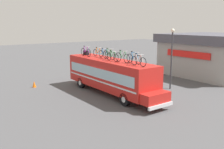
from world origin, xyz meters
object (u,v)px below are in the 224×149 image
luggage_bag_1 (86,53)px  rooftop_bicycle_2 (98,53)px  rooftop_bicycle_4 (109,55)px  rooftop_bicycle_5 (112,57)px  rooftop_bicycle_3 (104,54)px  rooftop_bicycle_6 (122,57)px  street_lamp (172,53)px  bus (110,74)px  rooftop_bicycle_8 (138,61)px  rooftop_bicycle_7 (134,59)px  traffic_cone (34,84)px  rooftop_bicycle_1 (86,52)px

luggage_bag_1 → rooftop_bicycle_2: 1.83m
rooftop_bicycle_4 → rooftop_bicycle_5: size_ratio=1.08×
luggage_bag_1 → rooftop_bicycle_5: 4.95m
rooftop_bicycle_3 → rooftop_bicycle_6: size_ratio=0.92×
rooftop_bicycle_2 → street_lamp: bearing=50.3°
bus → rooftop_bicycle_3: (-1.39, 0.27, 1.65)m
rooftop_bicycle_3 → street_lamp: (3.31, 5.36, 0.05)m
rooftop_bicycle_8 → street_lamp: bearing=108.0°
rooftop_bicycle_7 → traffic_cone: size_ratio=2.84×
luggage_bag_1 → rooftop_bicycle_6: size_ratio=0.35×
rooftop_bicycle_5 → street_lamp: street_lamp is taller
rooftop_bicycle_3 → luggage_bag_1: bearing=-176.8°
rooftop_bicycle_5 → rooftop_bicycle_7: (2.13, 0.54, 0.03)m
luggage_bag_1 → rooftop_bicycle_7: (7.07, 0.16, 0.18)m
bus → rooftop_bicycle_5: size_ratio=6.90×
bus → luggage_bag_1: 4.55m
rooftop_bicycle_5 → rooftop_bicycle_4: bearing=159.4°
rooftop_bicycle_1 → rooftop_bicycle_2: 1.26m
rooftop_bicycle_7 → street_lamp: bearing=99.0°
rooftop_bicycle_8 → rooftop_bicycle_4: bearing=175.4°
rooftop_bicycle_2 → rooftop_bicycle_6: bearing=-5.4°
rooftop_bicycle_1 → rooftop_bicycle_2: bearing=36.2°
rooftop_bicycle_1 → rooftop_bicycle_8: bearing=1.5°
rooftop_bicycle_8 → rooftop_bicycle_7: bearing=155.4°
rooftop_bicycle_8 → rooftop_bicycle_6: bearing=175.9°
rooftop_bicycle_1 → street_lamp: (5.42, 6.04, 0.02)m
rooftop_bicycle_6 → traffic_cone: bearing=-150.1°
rooftop_bicycle_6 → rooftop_bicycle_4: bearing=175.0°
rooftop_bicycle_5 → rooftop_bicycle_8: 3.18m
rooftop_bicycle_1 → traffic_cone: (-2.77, -4.26, -3.13)m
bus → traffic_cone: bearing=-143.4°
luggage_bag_1 → street_lamp: size_ratio=0.11×
bus → luggage_bag_1: bearing=178.5°
rooftop_bicycle_2 → rooftop_bicycle_5: bearing=-10.9°
rooftop_bicycle_5 → rooftop_bicycle_1: bearing=-178.1°
rooftop_bicycle_4 → rooftop_bicycle_8: 4.24m
rooftop_bicycle_4 → bus: bearing=-17.6°
traffic_cone → street_lamp: size_ratio=0.11×
street_lamp → rooftop_bicycle_4: bearing=-112.9°
rooftop_bicycle_1 → rooftop_bicycle_2: (1.02, 0.74, -0.03)m
bus → rooftop_bicycle_3: bearing=168.9°
bus → traffic_cone: bus is taller
rooftop_bicycle_7 → bus: bearing=-174.4°
luggage_bag_1 → rooftop_bicycle_3: rooftop_bicycle_3 is taller
rooftop_bicycle_1 → street_lamp: size_ratio=0.32×
rooftop_bicycle_6 → rooftop_bicycle_3: bearing=173.9°
luggage_bag_1 → rooftop_bicycle_6: bearing=-1.6°
rooftop_bicycle_8 → rooftop_bicycle_1: bearing=-178.5°
bus → rooftop_bicycle_7: bearing=5.6°
luggage_bag_1 → street_lamp: 8.32m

